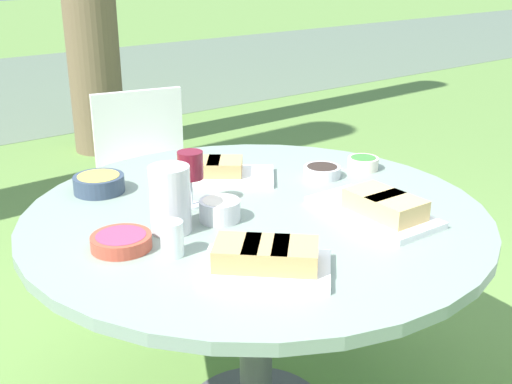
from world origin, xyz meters
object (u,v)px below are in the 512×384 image
Objects in this scene: water_pitcher at (170,199)px; wine_glass at (190,167)px; dining_table at (256,239)px; chair_near_left at (147,170)px.

water_pitcher is 0.19m from wine_glass.
dining_table is 7.36× the size of water_pitcher.
water_pitcher reaches higher than dining_table.
water_pitcher is 1.09× the size of wine_glass.
wine_glass is (-0.14, 0.15, 0.23)m from dining_table.
water_pitcher is (-0.55, -1.18, 0.35)m from chair_near_left.
chair_near_left is at bearing 65.14° from water_pitcher.
dining_table is 0.34m from water_pitcher.
wine_glass is (0.15, 0.12, 0.03)m from water_pitcher.
chair_near_left is at bearing 77.63° from dining_table.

